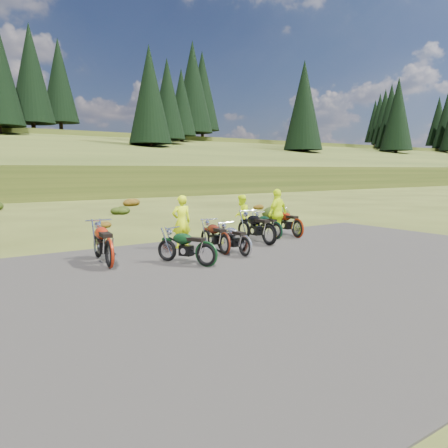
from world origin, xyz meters
TOP-DOWN VIEW (x-y plane):
  - ground at (0.00, 0.00)m, footprint 300.00×300.00m
  - gravel_pad at (0.00, -2.00)m, footprint 20.00×12.00m
  - conifer_24 at (9.00, 68.00)m, footprint 7.04×7.04m
  - conifer_25 at (15.00, 74.00)m, footprint 6.60×6.60m
  - conifer_26 at (21.00, 49.00)m, footprint 6.16×6.16m
  - conifer_27 at (27.00, 55.00)m, footprint 5.72×5.72m
  - conifer_28 at (33.00, 61.00)m, footprint 5.28×5.28m
  - conifer_29 at (39.00, 67.00)m, footprint 7.92×7.92m
  - conifer_30 at (45.00, 73.00)m, footprint 7.48×7.48m
  - conifer_31 at (51.00, 48.00)m, footprint 7.04×7.04m
  - conifer_32 at (57.00, 54.00)m, footprint 6.60×6.60m
  - conifer_33 at (63.00, 60.00)m, footprint 6.16×6.16m
  - conifer_34 at (69.00, 66.00)m, footprint 5.72×5.72m
  - conifer_35 at (75.00, 72.00)m, footprint 5.28×5.28m
  - conifer_36 at (81.00, 78.00)m, footprint 7.92×7.92m
  - conifer_37 at (87.00, 53.00)m, footprint 7.48×7.48m
  - conifer_38 at (93.00, 59.00)m, footprint 7.04×7.04m
  - conifer_39 at (99.00, 65.00)m, footprint 6.60×6.60m
  - conifer_40 at (105.00, 71.00)m, footprint 6.16×6.16m
  - conifer_41 at (111.00, 77.00)m, footprint 5.72×5.72m
  - conifer_44 at (129.00, 64.00)m, footprint 7.48×7.48m
  - conifer_45 at (135.00, 70.00)m, footprint 7.04×7.04m
  - shrub_4 at (-0.40, 9.20)m, footprint 0.77×0.77m
  - shrub_5 at (2.50, 14.50)m, footprint 1.03×1.03m
  - shrub_6 at (5.40, 19.80)m, footprint 1.30×1.30m
  - shrub_7 at (8.30, 7.10)m, footprint 1.56×1.56m
  - shrub_8 at (11.20, 12.40)m, footprint 0.77×0.77m
  - motorcycle_1 at (-3.15, 0.88)m, footprint 1.06×2.38m
  - motorcycle_2 at (-0.95, -0.43)m, footprint 1.44×2.06m
  - motorcycle_3 at (0.73, 0.04)m, footprint 0.65×1.86m
  - motorcycle_4 at (0.43, 0.68)m, footprint 0.86×2.02m
  - motorcycle_5 at (2.63, 1.15)m, footprint 0.79×2.22m
  - motorcycle_6 at (4.63, 1.81)m, footprint 0.94×2.16m
  - motorcycle_7 at (3.74, 2.03)m, footprint 0.63×1.87m
  - person_middle at (-0.09, 2.45)m, footprint 0.72×0.54m
  - person_right_a at (3.38, 3.73)m, footprint 0.99×0.94m
  - person_right_b at (4.00, 2.27)m, footprint 1.18×0.73m

SIDE VIEW (x-z plane):
  - ground at x=0.00m, z-range 0.00..0.00m
  - gravel_pad at x=0.00m, z-range -0.02..0.02m
  - motorcycle_1 at x=-3.15m, z-range -0.60..0.60m
  - motorcycle_2 at x=-0.95m, z-range -0.52..0.52m
  - motorcycle_3 at x=0.73m, z-range -0.48..0.48m
  - motorcycle_4 at x=0.43m, z-range -0.51..0.51m
  - motorcycle_5 at x=2.63m, z-range -0.58..0.58m
  - motorcycle_6 at x=4.63m, z-range -0.55..0.55m
  - motorcycle_7 at x=3.74m, z-range -0.49..0.49m
  - shrub_4 at x=-0.40m, z-range 0.00..0.45m
  - shrub_8 at x=11.20m, z-range 0.00..0.45m
  - shrub_5 at x=2.50m, z-range 0.00..0.61m
  - shrub_6 at x=5.40m, z-range 0.00..0.77m
  - shrub_7 at x=8.30m, z-range 0.00..0.92m
  - person_right_a at x=3.38m, z-range 0.00..1.61m
  - person_middle at x=-0.09m, z-range 0.00..1.77m
  - person_right_b at x=4.00m, z-range 0.00..1.88m
  - conifer_26 at x=21.00m, z-range 5.37..21.37m
  - conifer_27 at x=27.00m, z-range 6.56..21.56m
  - conifer_31 at x=51.00m, z-range 5.18..23.18m
  - conifer_28 at x=33.00m, z-range 7.76..21.76m
  - conifer_32 at x=57.00m, z-range 6.37..23.37m
  - conifer_33 at x=63.00m, z-range 7.56..23.56m
  - conifer_37 at x=87.00m, z-range 6.17..25.17m
  - conifer_34 at x=69.00m, z-range 8.76..23.76m
  - conifer_38 at x=93.00m, z-range 7.37..25.37m
  - conifer_35 at x=75.00m, z-range 9.95..23.95m
  - conifer_39 at x=99.00m, z-range 8.56..25.56m
  - conifer_41 at x=111.00m, z-range 10.15..25.15m
  - conifer_40 at x=105.00m, z-range 9.76..25.76m
  - conifer_44 at x=129.00m, z-range 8.37..27.37m
  - conifer_24 at x=9.00m, z-range 9.16..27.16m
  - conifer_45 at x=135.00m, z-range 9.56..27.56m
  - conifer_25 at x=15.00m, z-range 10.16..27.16m
  - conifer_29 at x=39.00m, z-range 8.97..28.97m
  - conifer_30 at x=45.00m, z-range 10.16..29.16m
  - conifer_36 at x=81.00m, z-range 10.16..30.16m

